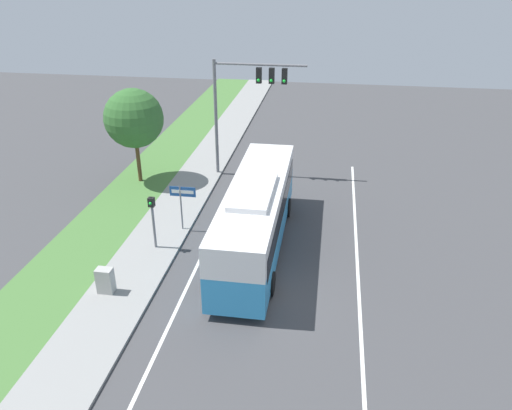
% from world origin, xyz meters
% --- Properties ---
extents(ground_plane, '(80.00, 80.00, 0.00)m').
position_xyz_m(ground_plane, '(0.00, 0.00, 0.00)').
color(ground_plane, '#424244').
extents(sidewalk, '(2.80, 80.00, 0.12)m').
position_xyz_m(sidewalk, '(-6.20, 0.00, 0.06)').
color(sidewalk, gray).
rests_on(sidewalk, ground_plane).
extents(grass_verge, '(3.60, 80.00, 0.10)m').
position_xyz_m(grass_verge, '(-9.40, 0.00, 0.05)').
color(grass_verge, '#477538').
rests_on(grass_verge, ground_plane).
extents(lane_divider_near, '(0.14, 30.00, 0.01)m').
position_xyz_m(lane_divider_near, '(-3.60, 0.00, 0.00)').
color(lane_divider_near, silver).
rests_on(lane_divider_near, ground_plane).
extents(lane_divider_far, '(0.14, 30.00, 0.01)m').
position_xyz_m(lane_divider_far, '(3.60, 0.00, 0.00)').
color(lane_divider_far, silver).
rests_on(lane_divider_far, ground_plane).
extents(bus, '(2.59, 11.40, 3.51)m').
position_xyz_m(bus, '(-1.18, 3.67, 1.90)').
color(bus, '#3393D1').
rests_on(bus, ground_plane).
extents(signal_gantry, '(5.58, 0.41, 7.26)m').
position_xyz_m(signal_gantry, '(-3.25, 12.47, 5.26)').
color(signal_gantry, slate).
rests_on(signal_gantry, ground_plane).
extents(pedestrian_signal, '(0.28, 0.34, 2.73)m').
position_xyz_m(pedestrian_signal, '(-5.92, 2.84, 1.88)').
color(pedestrian_signal, slate).
rests_on(pedestrian_signal, ground_plane).
extents(street_sign, '(1.32, 0.08, 2.51)m').
position_xyz_m(street_sign, '(-5.09, 4.79, 1.80)').
color(street_sign, slate).
rests_on(street_sign, ground_plane).
extents(utility_cabinet, '(0.67, 0.45, 1.10)m').
position_xyz_m(utility_cabinet, '(-6.74, -0.91, 0.67)').
color(utility_cabinet, '#A8A8A3').
rests_on(utility_cabinet, sidewalk).
extents(roadside_tree, '(3.50, 3.50, 5.73)m').
position_xyz_m(roadside_tree, '(-9.52, 10.41, 4.07)').
color(roadside_tree, brown).
rests_on(roadside_tree, grass_verge).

